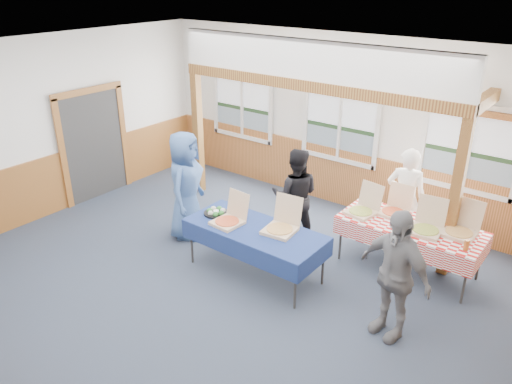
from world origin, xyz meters
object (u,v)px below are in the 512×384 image
at_px(table_left, 255,231).
at_px(woman_black, 295,196).
at_px(person_grey, 394,274).
at_px(man_blue, 186,185).
at_px(woman_white, 405,199).
at_px(table_right, 411,228).

xyz_separation_m(table_left, woman_black, (-0.11, 1.21, 0.10)).
bearing_deg(person_grey, table_left, -165.42).
distance_m(woman_black, man_blue, 1.81).
bearing_deg(person_grey, woman_white, 124.78).
bearing_deg(man_blue, table_right, -92.73).
height_order(woman_black, person_grey, person_grey).
bearing_deg(table_right, man_blue, -164.87).
xyz_separation_m(table_right, woman_white, (-0.35, 0.59, 0.15)).
bearing_deg(table_right, woman_black, -176.82).
relative_size(woman_white, woman_black, 1.06).
bearing_deg(woman_black, man_blue, 1.71).
distance_m(table_left, woman_black, 1.22).
relative_size(woman_white, man_blue, 0.93).
height_order(woman_white, woman_black, woman_white).
height_order(table_right, person_grey, person_grey).
distance_m(woman_white, woman_black, 1.74).
bearing_deg(man_blue, woman_black, -80.35).
bearing_deg(man_blue, woman_white, -81.80).
height_order(woman_white, person_grey, same).
bearing_deg(table_left, woman_white, 40.14).
bearing_deg(woman_black, table_left, 64.08).
height_order(table_left, man_blue, man_blue).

